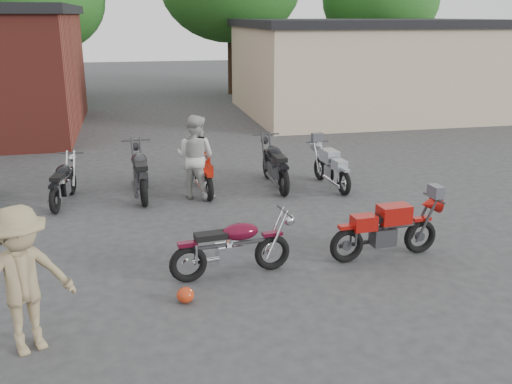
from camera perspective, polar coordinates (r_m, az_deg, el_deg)
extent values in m
plane|color=#2F2F32|center=(8.51, -3.13, -10.32)|extent=(90.00, 90.00, 0.00)
cube|color=tan|center=(24.54, 11.11, 11.87)|extent=(10.00, 8.00, 3.50)
ellipsoid|color=#A42E11|center=(8.33, -7.08, -10.19)|extent=(0.31, 0.31, 0.23)
imported|color=#ADACA9|center=(12.69, -6.09, 3.51)|extent=(1.15, 1.09, 1.87)
imported|color=#8A7755|center=(7.36, -22.27, -8.22)|extent=(1.39, 1.17, 1.86)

